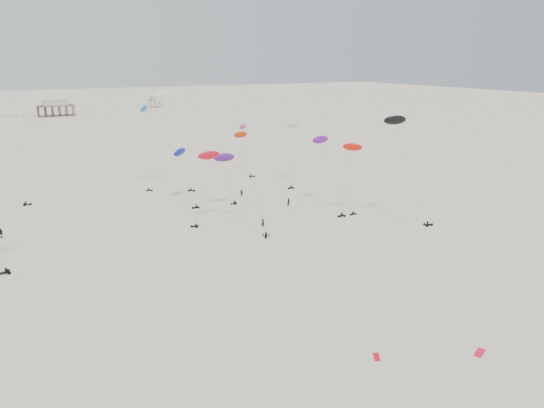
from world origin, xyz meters
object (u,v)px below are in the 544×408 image
pavilion_small (155,102)px  spectator_0 (263,227)px  pavilion_main (56,109)px  rig_2 (145,121)px

pavilion_small → spectator_0: size_ratio=3.91×
pavilion_small → spectator_0: bearing=-101.6°
pavilion_main → rig_2: 205.68m
pavilion_main → spectator_0: (11.60, -254.91, -4.22)m
pavilion_main → spectator_0: 255.21m
pavilion_main → rig_2: rig_2 is taller
pavilion_main → spectator_0: bearing=-87.4°
pavilion_main → spectator_0: pavilion_main is taller
spectator_0 → pavilion_main: bearing=-42.9°
pavilion_main → rig_2: (1.00, -205.24, 13.42)m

